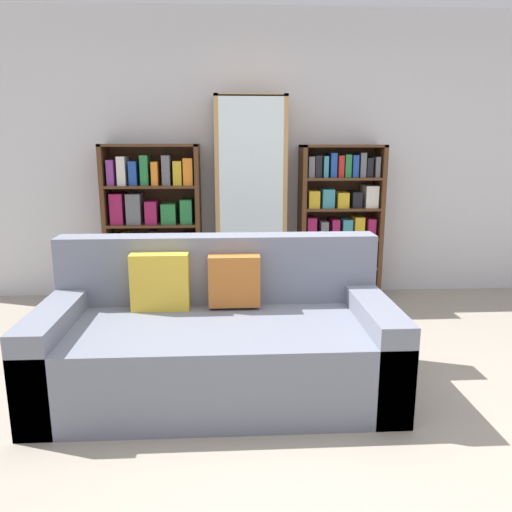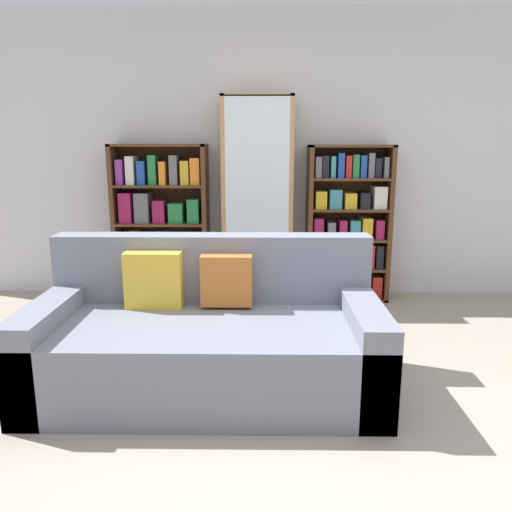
{
  "view_description": "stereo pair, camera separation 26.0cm",
  "coord_description": "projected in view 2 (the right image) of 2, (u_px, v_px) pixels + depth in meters",
  "views": [
    {
      "loc": [
        -0.4,
        -2.38,
        1.48
      ],
      "look_at": [
        -0.19,
        1.36,
        0.63
      ],
      "focal_mm": 35.0,
      "sensor_mm": 36.0,
      "label": 1
    },
    {
      "loc": [
        -0.14,
        -2.38,
        1.48
      ],
      "look_at": [
        -0.19,
        1.36,
        0.63
      ],
      "focal_mm": 35.0,
      "sensor_mm": 36.0,
      "label": 2
    }
  ],
  "objects": [
    {
      "name": "bookshelf_right",
      "position": [
        348.0,
        227.0,
        4.74
      ],
      "size": [
        0.78,
        0.32,
        1.47
      ],
      "color": "#4C2D19",
      "rests_on": "ground"
    },
    {
      "name": "wall_back",
      "position": [
        277.0,
        157.0,
        4.81
      ],
      "size": [
        6.42,
        0.06,
        2.7
      ],
      "color": "silver",
      "rests_on": "ground"
    },
    {
      "name": "bookshelf_left",
      "position": [
        162.0,
        226.0,
        4.77
      ],
      "size": [
        0.89,
        0.32,
        1.48
      ],
      "color": "#4C2D19",
      "rests_on": "ground"
    },
    {
      "name": "ground_plane",
      "position": [
        288.0,
        429.0,
        2.65
      ],
      "size": [
        16.0,
        16.0,
        0.0
      ],
      "primitive_type": "plane",
      "color": "gray"
    },
    {
      "name": "couch",
      "position": [
        208.0,
        339.0,
        3.06
      ],
      "size": [
        2.06,
        0.99,
        0.9
      ],
      "color": "slate",
      "rests_on": "ground"
    },
    {
      "name": "wine_bottle",
      "position": [
        303.0,
        321.0,
        3.81
      ],
      "size": [
        0.09,
        0.09,
        0.38
      ],
      "color": "black",
      "rests_on": "ground"
    },
    {
      "name": "display_cabinet",
      "position": [
        257.0,
        201.0,
        4.68
      ],
      "size": [
        0.65,
        0.36,
        1.9
      ],
      "color": "#AD7F4C",
      "rests_on": "ground"
    }
  ]
}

